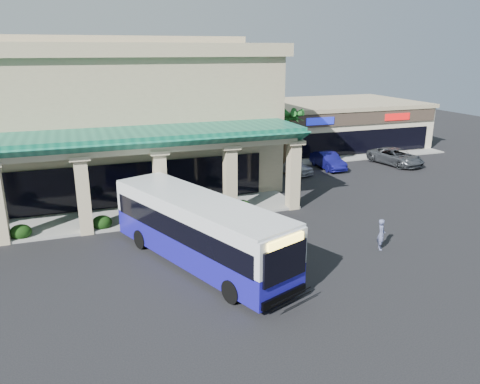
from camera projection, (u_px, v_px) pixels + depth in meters
name	position (u px, v px, depth m)	size (l,w,h in m)	color
ground	(235.00, 249.00, 25.57)	(110.00, 110.00, 0.00)	black
main_building	(67.00, 115.00, 35.72)	(30.80, 14.80, 11.35)	tan
arcade	(73.00, 181.00, 28.27)	(30.00, 6.20, 5.70)	#0F5F48
strip_mall	(316.00, 124.00, 52.27)	(22.50, 12.50, 4.90)	beige
palm_0	(290.00, 143.00, 37.25)	(2.40, 2.40, 6.60)	#154F17
palm_1	(285.00, 141.00, 40.39)	(2.40, 2.40, 5.80)	#154F17
broadleaf_tree	(244.00, 138.00, 44.39)	(2.60, 2.60, 4.81)	black
transit_bus	(199.00, 232.00, 23.44)	(2.88, 12.38, 3.46)	#1A16A2
pedestrian	(381.00, 234.00, 25.39)	(0.63, 0.41, 1.72)	slate
car_silver	(292.00, 165.00, 41.08)	(1.69, 4.19, 1.43)	#ADACB6
car_white	(328.00, 161.00, 42.67)	(1.59, 4.56, 1.50)	#0F0E5D
car_gray	(396.00, 157.00, 44.11)	(2.56, 5.56, 1.55)	#42464C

